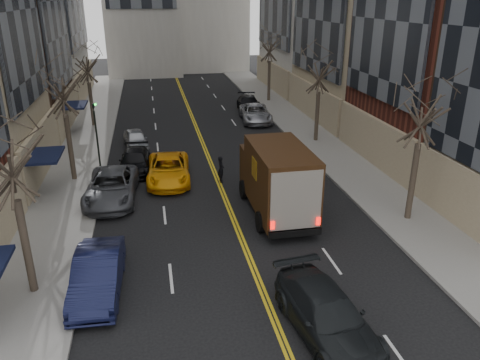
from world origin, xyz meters
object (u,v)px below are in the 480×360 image
(pedestrian, at_px, (221,169))
(taxi, at_px, (169,169))
(ups_truck, at_px, (277,180))
(observer_sedan, at_px, (327,315))

(pedestrian, bearing_deg, taxi, 73.06)
(ups_truck, bearing_deg, observer_sedan, -94.79)
(observer_sedan, bearing_deg, ups_truck, 78.09)
(observer_sedan, distance_m, pedestrian, 14.56)
(taxi, relative_size, pedestrian, 3.33)
(observer_sedan, distance_m, taxi, 15.90)
(ups_truck, xyz_separation_m, taxi, (-5.34, 5.73, -1.16))
(taxi, bearing_deg, pedestrian, -9.93)
(ups_truck, relative_size, pedestrian, 4.22)
(taxi, height_order, pedestrian, pedestrian)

